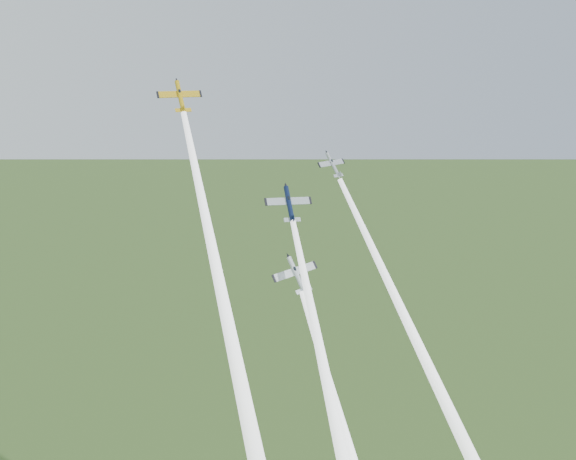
# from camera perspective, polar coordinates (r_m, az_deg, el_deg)

# --- Properties ---
(plane_yellow) EXTENTS (8.34, 6.69, 6.83)m
(plane_yellow) POSITION_cam_1_polar(r_m,az_deg,el_deg) (121.83, -8.52, 10.40)
(plane_yellow) COLOR gold
(smoke_trail_yellow) EXTENTS (9.94, 40.88, 54.06)m
(smoke_trail_yellow) POSITION_cam_1_polar(r_m,az_deg,el_deg) (106.35, -5.15, -5.58)
(smoke_trail_yellow) COLOR white
(plane_navy) EXTENTS (9.83, 7.95, 7.71)m
(plane_navy) POSITION_cam_1_polar(r_m,az_deg,el_deg) (123.28, 0.09, 2.08)
(plane_navy) COLOR #0C1738
(smoke_trail_navy) EXTENTS (12.41, 38.34, 51.18)m
(smoke_trail_navy) POSITION_cam_1_polar(r_m,az_deg,el_deg) (113.54, 3.42, -13.43)
(smoke_trail_navy) COLOR white
(plane_silver_right) EXTENTS (7.37, 5.57, 6.14)m
(plane_silver_right) POSITION_cam_1_polar(r_m,az_deg,el_deg) (136.75, 3.56, 5.17)
(plane_silver_right) COLOR #ACB1BA
(smoke_trail_silver_right) EXTENTS (8.36, 42.41, 55.91)m
(smoke_trail_silver_right) POSITION_cam_1_polar(r_m,az_deg,el_deg) (129.62, 10.28, -9.01)
(smoke_trail_silver_right) COLOR white
(plane_silver_low) EXTENTS (9.17, 6.92, 8.87)m
(plane_silver_low) POSITION_cam_1_polar(r_m,az_deg,el_deg) (122.83, 0.68, -3.52)
(plane_silver_low) COLOR silver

